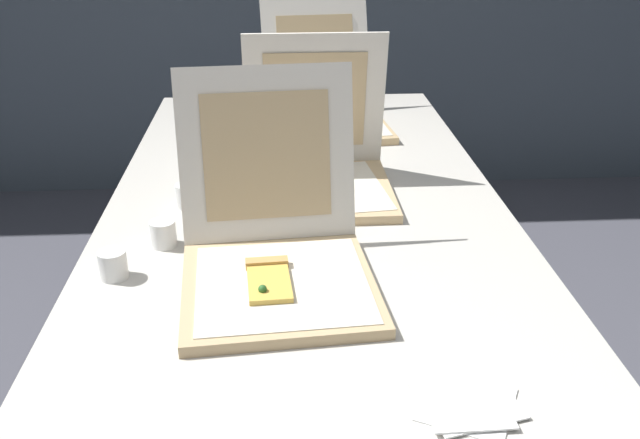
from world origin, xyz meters
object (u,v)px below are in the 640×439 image
object	(u,v)px
pizza_box_back	(326,109)
cup_white_mid	(187,196)
table	(308,232)
napkin_pile	(466,401)
cup_white_far	(207,166)
cup_white_near_center	(163,234)
cup_white_near_left	(113,265)
pizza_box_middle	(318,170)
pizza_box_front	(276,256)

from	to	relation	value
pizza_box_back	cup_white_mid	xyz separation A→B (m)	(-0.37, -0.62, -0.02)
table	napkin_pile	distance (m)	0.70
pizza_box_back	cup_white_far	world-z (taller)	pizza_box_back
cup_white_near_center	cup_white_far	xyz separation A→B (m)	(0.06, 0.39, 0.00)
cup_white_near_left	pizza_box_middle	bearing A→B (deg)	44.21
table	pizza_box_middle	bearing A→B (deg)	77.13
pizza_box_middle	cup_white_far	world-z (taller)	pizza_box_middle
cup_white_far	pizza_box_middle	bearing A→B (deg)	-21.71
cup_white_far	napkin_pile	size ratio (longest dim) A/B	0.32
pizza_box_front	napkin_pile	bearing A→B (deg)	-58.46
table	cup_white_mid	distance (m)	0.30
cup_white_mid	napkin_pile	distance (m)	0.88
table	cup_white_far	world-z (taller)	cup_white_far
cup_white_far	cup_white_near_left	bearing A→B (deg)	-104.51
napkin_pile	cup_white_far	bearing A→B (deg)	116.19
pizza_box_front	cup_white_mid	bearing A→B (deg)	115.51
table	cup_white_mid	xyz separation A→B (m)	(-0.28, 0.06, 0.07)
cup_white_near_center	pizza_box_front	bearing A→B (deg)	-33.73
cup_white_near_center	cup_white_near_left	xyz separation A→B (m)	(-0.08, -0.13, 0.00)
table	cup_white_mid	bearing A→B (deg)	167.63
table	pizza_box_middle	world-z (taller)	pizza_box_middle
pizza_box_middle	cup_white_near_center	distance (m)	0.44
pizza_box_back	cup_white_far	bearing A→B (deg)	-135.28
table	pizza_box_front	distance (m)	0.32
pizza_box_middle	napkin_pile	size ratio (longest dim) A/B	2.09
pizza_box_front	cup_white_near_left	distance (m)	0.32
pizza_box_front	pizza_box_back	bearing A→B (deg)	75.69
cup_white_mid	cup_white_near_left	distance (m)	0.34
pizza_box_middle	cup_white_far	bearing A→B (deg)	157.87
cup_white_mid	cup_white_near_left	xyz separation A→B (m)	(-0.11, -0.33, 0.00)
pizza_box_middle	pizza_box_back	xyz separation A→B (m)	(0.06, 0.54, -0.00)
table	pizza_box_back	size ratio (longest dim) A/B	3.99
pizza_box_middle	cup_white_near_left	bearing A→B (deg)	-136.21
pizza_box_front	cup_white_far	distance (m)	0.58
cup_white_mid	napkin_pile	bearing A→B (deg)	-56.45
cup_white_near_center	cup_white_near_left	world-z (taller)	same
pizza_box_middle	cup_white_far	distance (m)	0.31
pizza_box_front	cup_white_near_left	xyz separation A→B (m)	(-0.32, 0.03, -0.03)
pizza_box_front	cup_white_near_center	distance (m)	0.29
pizza_box_back	cup_white_far	distance (m)	0.54
pizza_box_middle	cup_white_mid	distance (m)	0.33
cup_white_mid	cup_white_near_left	bearing A→B (deg)	-107.92
pizza_box_front	napkin_pile	xyz separation A→B (m)	(0.28, -0.37, -0.05)
napkin_pile	pizza_box_front	bearing A→B (deg)	126.40
cup_white_far	cup_white_mid	bearing A→B (deg)	-98.54
pizza_box_front	cup_white_mid	world-z (taller)	pizza_box_front
pizza_box_back	napkin_pile	world-z (taller)	pizza_box_back
cup_white_near_center	pizza_box_back	bearing A→B (deg)	63.90
cup_white_mid	cup_white_near_center	size ratio (longest dim) A/B	1.00
cup_white_near_center	cup_white_near_left	distance (m)	0.15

